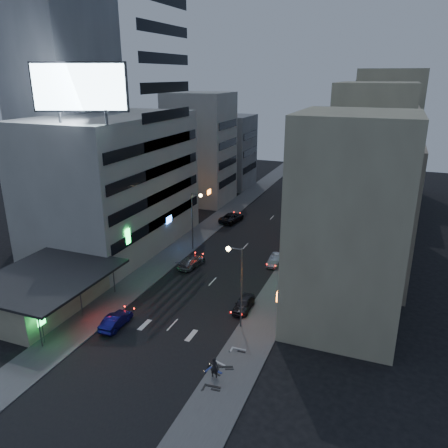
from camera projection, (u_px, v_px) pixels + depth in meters
The scene contains 29 objects.
ground at pixel (151, 347), 38.67m from camera, with size 180.00×180.00×0.00m, color black.
sidewalk_left at pixel (205, 230), 67.84m from camera, with size 4.00×120.00×0.12m, color #4C4C4F.
sidewalk_right at pixel (307, 244), 62.31m from camera, with size 4.00×120.00×0.12m, color #4C4C4F.
food_court at pixel (42, 291), 44.59m from camera, with size 11.00×13.00×3.88m.
white_building at pixel (114, 183), 59.24m from camera, with size 14.00×24.00×18.00m, color #ACACA7.
grey_tower at pixel (69, 118), 62.40m from camera, with size 10.00×14.00×34.00m, color gray.
shophouse_near at pixel (349, 225), 39.50m from camera, with size 10.00×11.00×20.00m, color #B1AB8B.
shophouse_mid at pixel (363, 212), 50.10m from camera, with size 11.00×12.00×16.00m, color tan.
shophouse_far at pixel (369, 165), 60.75m from camera, with size 10.00×14.00×22.00m, color #B1AB8B.
far_left_a at pixel (200, 149), 80.42m from camera, with size 11.00×10.00×20.00m, color #ACACA7.
far_left_b at pixel (223, 151), 92.85m from camera, with size 12.00×10.00×15.00m, color gray.
far_right_a at pixel (377, 161), 74.44m from camera, with size 11.00×12.00×18.00m, color tan.
far_right_b at pixel (386, 133), 85.63m from camera, with size 12.00×12.00×24.00m, color #B1AB8B.
billboard at pixel (79, 88), 44.93m from camera, with size 9.52×3.75×6.20m.
street_lamp_right_near at pixel (237, 276), 40.18m from camera, with size 1.60×0.44×8.02m.
street_lamp_left at pixel (195, 213), 58.35m from camera, with size 1.60×0.44×8.02m.
street_lamp_right_far at pixel (309, 190), 70.13m from camera, with size 1.60×0.44×8.02m.
parked_car_right_near at pixel (244, 304), 44.70m from camera, with size 1.58×3.92×1.34m, color #232227.
parked_car_right_mid at pixel (276, 260), 55.41m from camera, with size 1.36×3.90×1.28m, color #A3A4AB.
parked_car_left at pixel (232, 217), 71.54m from camera, with size 2.45×5.32×1.48m, color #242428.
parked_car_right_far at pixel (295, 231), 65.31m from camera, with size 2.19×5.39×1.56m, color #9D9EA5.
road_car_blue at pixel (116, 321), 41.66m from camera, with size 1.41×4.03×1.33m, color navy.
road_car_silver at pixel (191, 261), 54.85m from camera, with size 1.91×4.70×1.36m, color #9FA0A7.
person at pixel (214, 367), 34.47m from camera, with size 0.66×0.43×1.81m, color black.
scooter_black_a at pixel (221, 381), 33.38m from camera, with size 2.01×0.67×1.23m, color black, non-canonical shape.
scooter_silver_a at pixel (226, 360), 35.93m from camera, with size 1.79×0.60×1.10m, color #BABCC3, non-canonical shape.
scooter_blue at pixel (223, 367), 34.99m from camera, with size 1.95×0.65×1.19m, color navy, non-canonical shape.
scooter_black_b at pixel (233, 360), 35.83m from camera, with size 1.91×0.64×1.17m, color black, non-canonical shape.
scooter_silver_b at pixel (247, 344), 37.96m from camera, with size 1.98×0.66×1.21m, color #ABADB3, non-canonical shape.
Camera 1 is at (18.07, -28.40, 22.91)m, focal length 35.00 mm.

